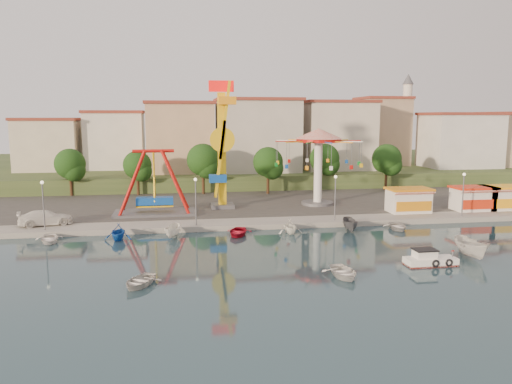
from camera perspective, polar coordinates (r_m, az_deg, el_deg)
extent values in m
plane|color=#122832|center=(44.62, 4.24, -7.71)|extent=(200.00, 200.00, 0.00)
cube|color=#9E998E|center=(104.86, -3.50, 1.86)|extent=(200.00, 100.00, 0.60)
cube|color=#4C4944|center=(73.33, -1.10, -0.77)|extent=(90.00, 28.00, 0.01)
cube|color=#384C26|center=(109.68, -3.75, 2.79)|extent=(200.00, 60.00, 3.00)
cube|color=#59595E|center=(63.14, -11.45, -2.33)|extent=(10.00, 5.00, 0.30)
cube|color=#134BAA|center=(62.88, -11.49, -1.03)|extent=(4.50, 1.40, 1.00)
cylinder|color=#B7140E|center=(62.17, -11.66, 4.62)|extent=(5.00, 0.40, 0.40)
cube|color=#59595E|center=(66.20, -3.86, -1.58)|extent=(3.00, 3.00, 0.50)
cube|color=yellow|center=(65.32, -3.93, 4.69)|extent=(1.00, 1.00, 15.00)
cube|color=#F7120D|center=(65.29, -4.00, 11.98)|extent=(3.20, 0.50, 1.40)
cylinder|color=yellow|center=(64.44, -3.88, 5.97)|extent=(3.20, 0.50, 3.20)
cube|color=yellow|center=(64.20, -3.59, 8.18)|extent=(1.66, 0.35, 9.96)
cube|color=orange|center=(64.27, -3.31, 10.39)|extent=(2.20, 1.20, 1.00)
cylinder|color=#59595E|center=(68.91, 7.03, -1.27)|extent=(4.40, 4.40, 0.40)
cylinder|color=white|center=(68.31, 7.10, 2.29)|extent=(1.10, 1.10, 9.00)
cylinder|color=#B7140E|center=(67.98, 7.16, 5.89)|extent=(6.00, 6.00, 0.50)
cone|color=red|center=(67.95, 7.18, 6.65)|extent=(6.40, 6.40, 1.40)
cube|color=white|center=(65.70, 17.02, -1.00)|extent=(5.00, 3.00, 2.80)
cube|color=orange|center=(65.47, 17.08, 0.33)|extent=(5.40, 3.40, 0.25)
cube|color=red|center=(64.01, 17.73, -0.19)|extent=(5.00, 0.77, 0.43)
cube|color=white|center=(70.00, 23.54, -0.77)|extent=(5.00, 3.00, 2.80)
cube|color=red|center=(69.79, 23.61, 0.48)|extent=(5.40, 3.40, 0.25)
cube|color=red|center=(68.42, 24.36, -0.01)|extent=(5.00, 0.77, 0.43)
cube|color=white|center=(72.30, 26.31, -0.67)|extent=(5.00, 3.00, 2.80)
cube|color=#F9A814|center=(72.10, 26.39, 0.54)|extent=(5.40, 3.40, 0.25)
cube|color=red|center=(70.78, 27.16, 0.07)|extent=(5.00, 0.77, 0.43)
cylinder|color=#59595E|center=(57.25, -23.11, -1.57)|extent=(0.14, 0.14, 5.00)
cylinder|color=#59595E|center=(55.51, -6.89, -1.24)|extent=(0.14, 0.14, 5.00)
cylinder|color=#59595E|center=(58.29, 9.03, -0.81)|extent=(0.14, 0.14, 5.00)
cylinder|color=#59595E|center=(65.01, 22.57, -0.40)|extent=(0.14, 0.14, 5.00)
cylinder|color=#382314|center=(80.92, -20.38, 0.86)|extent=(0.44, 0.44, 3.60)
sphere|color=black|center=(80.59, -20.49, 3.04)|extent=(4.60, 4.60, 4.60)
cylinder|color=#382314|center=(78.82, -13.34, 0.90)|extent=(0.44, 0.44, 3.40)
sphere|color=black|center=(78.50, -13.41, 3.01)|extent=(4.35, 4.35, 4.35)
cylinder|color=#382314|center=(78.22, -6.05, 1.22)|extent=(0.44, 0.44, 3.92)
sphere|color=black|center=(77.86, -6.09, 3.68)|extent=(5.02, 5.02, 5.02)
cylinder|color=#382314|center=(77.95, 1.37, 1.14)|extent=(0.44, 0.44, 3.66)
sphere|color=black|center=(77.61, 1.38, 3.45)|extent=(4.68, 4.68, 4.68)
cylinder|color=#382314|center=(83.17, 7.80, 1.58)|extent=(0.44, 0.44, 3.80)
sphere|color=black|center=(82.84, 7.84, 3.83)|extent=(4.86, 4.86, 4.86)
cylinder|color=#382314|center=(84.92, 14.63, 1.52)|extent=(0.44, 0.44, 3.77)
sphere|color=black|center=(84.60, 14.71, 3.70)|extent=(4.83, 4.83, 4.83)
cube|color=beige|center=(90.90, -24.05, 5.58)|extent=(9.26, 9.53, 11.87)
cube|color=silver|center=(93.91, -16.01, 5.07)|extent=(12.33, 9.01, 8.63)
cube|color=tan|center=(93.74, -7.96, 6.11)|extent=(11.95, 9.28, 11.23)
cube|color=beige|center=(91.93, 0.75, 5.51)|extent=(12.59, 10.50, 9.20)
cube|color=beige|center=(98.37, 8.20, 5.63)|extent=(10.75, 9.23, 9.24)
cube|color=tan|center=(101.33, 15.78, 6.04)|extent=(12.77, 10.96, 11.21)
cube|color=silver|center=(105.42, 22.01, 6.14)|extent=(8.23, 8.98, 12.36)
cube|color=beige|center=(116.06, 25.77, 5.19)|extent=(11.59, 10.93, 8.76)
cylinder|color=silver|center=(106.13, 16.80, 7.39)|extent=(1.80, 1.80, 16.00)
cylinder|color=#59595E|center=(106.18, 16.91, 10.09)|extent=(2.80, 2.80, 0.30)
cone|color=#59595E|center=(106.39, 17.01, 12.24)|extent=(2.20, 2.20, 2.00)
cube|color=white|center=(45.35, 19.32, -7.57)|extent=(4.38, 1.70, 0.79)
cube|color=#B7140E|center=(45.40, 19.30, -7.80)|extent=(4.38, 1.70, 0.14)
cube|color=white|center=(45.01, 18.71, -6.79)|extent=(1.76, 1.32, 0.79)
cube|color=black|center=(44.90, 18.74, -6.26)|extent=(1.93, 1.50, 0.10)
torus|color=black|center=(44.58, 19.86, -7.70)|extent=(0.67, 0.18, 0.66)
torus|color=black|center=(45.21, 21.20, -7.54)|extent=(0.67, 0.18, 0.66)
imported|color=white|center=(40.35, 9.95, -9.00)|extent=(2.89, 3.92, 0.79)
imported|color=silver|center=(38.75, -13.21, -9.88)|extent=(3.84, 4.34, 0.74)
imported|color=silver|center=(48.86, 23.41, -5.89)|extent=(1.76, 4.58, 1.77)
imported|color=silver|center=(60.08, -22.92, -2.73)|extent=(6.13, 3.76, 1.66)
imported|color=white|center=(54.44, -22.54, -4.95)|extent=(3.43, 4.20, 0.76)
imported|color=blue|center=(53.14, -15.48, -4.41)|extent=(3.08, 3.47, 1.69)
imported|color=silver|center=(52.82, -9.49, -4.47)|extent=(2.25, 3.78, 1.37)
imported|color=#AC0D22|center=(53.24, -2.10, -4.57)|extent=(3.70, 4.45, 0.80)
imported|color=white|center=(54.11, 3.91, -3.94)|extent=(2.93, 3.29, 1.59)
imported|color=#525257|center=(56.00, 10.73, -3.70)|extent=(2.00, 3.98, 1.47)
imported|color=beige|center=(58.15, 15.87, -3.78)|extent=(3.07, 3.98, 0.76)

